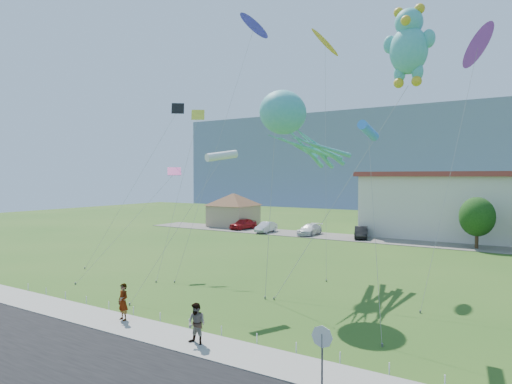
# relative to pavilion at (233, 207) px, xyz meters

# --- Properties ---
(ground) EXTENTS (160.00, 160.00, 0.00)m
(ground) POSITION_rel_pavilion_xyz_m (24.00, -38.00, -3.02)
(ground) COLOR #275016
(ground) RESTS_ON ground
(road) EXTENTS (80.00, 8.00, 0.06)m
(road) POSITION_rel_pavilion_xyz_m (24.00, -46.00, -2.99)
(road) COLOR black
(road) RESTS_ON ground
(sidewalk) EXTENTS (80.00, 2.50, 0.10)m
(sidewalk) POSITION_rel_pavilion_xyz_m (24.00, -40.75, -2.97)
(sidewalk) COLOR gray
(sidewalk) RESTS_ON ground
(parking_strip) EXTENTS (70.00, 6.00, 0.06)m
(parking_strip) POSITION_rel_pavilion_xyz_m (24.00, -3.00, -2.99)
(parking_strip) COLOR #59544C
(parking_strip) RESTS_ON ground
(hill_ridge) EXTENTS (160.00, 50.00, 25.00)m
(hill_ridge) POSITION_rel_pavilion_xyz_m (24.00, 82.00, 9.48)
(hill_ridge) COLOR slate
(hill_ridge) RESTS_ON ground
(pavilion) EXTENTS (9.20, 9.20, 5.00)m
(pavilion) POSITION_rel_pavilion_xyz_m (0.00, 0.00, 0.00)
(pavilion) COLOR tan
(pavilion) RESTS_ON ground
(stop_sign) EXTENTS (0.80, 0.07, 2.50)m
(stop_sign) POSITION_rel_pavilion_xyz_m (33.50, -42.21, -1.15)
(stop_sign) COLOR slate
(stop_sign) RESTS_ON ground
(rope_fence) EXTENTS (26.05, 0.05, 0.50)m
(rope_fence) POSITION_rel_pavilion_xyz_m (24.00, -39.30, -2.77)
(rope_fence) COLOR white
(rope_fence) RESTS_ON ground
(tree_near) EXTENTS (3.60, 3.60, 5.47)m
(tree_near) POSITION_rel_pavilion_xyz_m (34.00, -4.00, 0.36)
(tree_near) COLOR #3F2B19
(tree_near) RESTS_ON ground
(pedestrian_left) EXTENTS (0.76, 0.56, 1.92)m
(pedestrian_left) POSITION_rel_pavilion_xyz_m (21.35, -40.32, -1.96)
(pedestrian_left) COLOR gray
(pedestrian_left) RESTS_ON sidewalk
(pedestrian_right) EXTENTS (0.91, 0.72, 1.84)m
(pedestrian_right) POSITION_rel_pavilion_xyz_m (26.80, -40.89, -2.01)
(pedestrian_right) COLOR gray
(pedestrian_right) RESTS_ON sidewalk
(parked_car_red) EXTENTS (2.41, 4.68, 1.52)m
(parked_car_red) POSITION_rel_pavilion_xyz_m (3.56, -2.67, -2.20)
(parked_car_red) COLOR #AC151B
(parked_car_red) RESTS_ON parking_strip
(parked_car_silver) EXTENTS (1.73, 4.26, 1.38)m
(parked_car_silver) POSITION_rel_pavilion_xyz_m (8.19, -3.99, -2.28)
(parked_car_silver) COLOR silver
(parked_car_silver) RESTS_ON parking_strip
(parked_car_white) EXTENTS (2.03, 4.79, 1.38)m
(parked_car_white) POSITION_rel_pavilion_xyz_m (14.37, -3.34, -2.27)
(parked_car_white) COLOR silver
(parked_car_white) RESTS_ON parking_strip
(parked_car_black) EXTENTS (2.84, 4.64, 1.44)m
(parked_car_black) POSITION_rel_pavilion_xyz_m (21.10, -2.93, -2.24)
(parked_car_black) COLOR black
(parked_car_black) RESTS_ON parking_strip
(octopus_kite) EXTENTS (2.85, 9.67, 13.21)m
(octopus_kite) POSITION_rel_pavilion_xyz_m (25.46, -29.00, 7.91)
(octopus_kite) COLOR teal
(octopus_kite) RESTS_ON ground
(teddy_bear_kite) EXTENTS (7.88, 8.60, 19.09)m
(teddy_bear_kite) POSITION_rel_pavilion_xyz_m (32.01, -24.93, 13.49)
(teddy_bear_kite) COLOR teal
(teddy_bear_kite) RESTS_ON ground
(small_kite_yellow) EXTENTS (2.23, 7.31, 13.29)m
(small_kite_yellow) POSITION_rel_pavilion_xyz_m (15.11, -27.19, 8.24)
(small_kite_yellow) COLOR yellow
(small_kite_yellow) RESTS_ON ground
(small_kite_purple) EXTENTS (2.79, 8.01, 16.95)m
(small_kite_purple) POSITION_rel_pavilion_xyz_m (35.96, -23.31, 12.86)
(small_kite_purple) COLOR #A335D4
(small_kite_purple) RESTS_ON ground
(small_kite_cyan) EXTENTS (2.07, 4.32, 10.44)m
(small_kite_cyan) POSITION_rel_pavilion_xyz_m (32.13, -33.40, 6.90)
(small_kite_cyan) COLOR #3787F8
(small_kite_cyan) RESTS_ON ground
(small_kite_white) EXTENTS (3.90, 5.50, 9.35)m
(small_kite_white) POSITION_rel_pavilion_xyz_m (22.81, -33.70, 5.82)
(small_kite_white) COLOR white
(small_kite_white) RESTS_ON ground
(small_kite_pink) EXTENTS (2.90, 8.55, 8.48)m
(small_kite_pink) POSITION_rel_pavilion_xyz_m (14.01, -29.46, 4.15)
(small_kite_pink) COLOR #EF3591
(small_kite_pink) RESTS_ON ground
(small_kite_black) EXTENTS (4.97, 7.36, 14.08)m
(small_kite_black) POSITION_rel_pavilion_xyz_m (11.75, -26.84, 8.86)
(small_kite_black) COLOR black
(small_kite_black) RESTS_ON ground
(small_kite_orange) EXTENTS (3.62, 6.34, 19.66)m
(small_kite_orange) POSITION_rel_pavilion_xyz_m (24.06, -20.69, 15.47)
(small_kite_orange) COLOR gold
(small_kite_orange) RESTS_ON ground
(small_kite_blue) EXTENTS (1.80, 10.75, 21.63)m
(small_kite_blue) POSITION_rel_pavilion_xyz_m (17.96, -22.57, 17.32)
(small_kite_blue) COLOR #3428E3
(small_kite_blue) RESTS_ON ground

